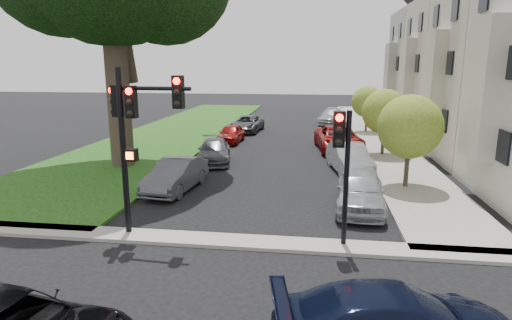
# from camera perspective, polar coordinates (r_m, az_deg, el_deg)

# --- Properties ---
(ground) EXTENTS (140.00, 140.00, 0.00)m
(ground) POSITION_cam_1_polar(r_m,az_deg,el_deg) (11.75, -3.49, -14.98)
(ground) COLOR black
(ground) RESTS_ON ground
(grass_strip) EXTENTS (8.00, 44.00, 0.12)m
(grass_strip) POSITION_cam_1_polar(r_m,az_deg,el_deg) (36.36, -9.99, 3.94)
(grass_strip) COLOR black
(grass_strip) RESTS_ON ground
(sidewalk_right) EXTENTS (3.50, 44.00, 0.12)m
(sidewalk_right) POSITION_cam_1_polar(r_m,az_deg,el_deg) (34.92, 15.49, 3.32)
(sidewalk_right) COLOR gray
(sidewalk_right) RESTS_ON ground
(sidewalk_cross) EXTENTS (60.00, 1.00, 0.12)m
(sidewalk_cross) POSITION_cam_1_polar(r_m,az_deg,el_deg) (13.49, -1.79, -10.86)
(sidewalk_cross) COLOR gray
(sidewalk_cross) RESTS_ON ground
(house_b) EXTENTS (7.70, 7.55, 15.97)m
(house_b) POSITION_cam_1_polar(r_m,az_deg,el_deg) (27.73, 30.80, 14.01)
(house_b) COLOR tan
(house_b) RESTS_ON ground
(house_c) EXTENTS (7.70, 7.55, 15.97)m
(house_c) POSITION_cam_1_polar(r_m,az_deg,el_deg) (34.79, 26.01, 13.87)
(house_c) COLOR #B6A79A
(house_c) RESTS_ON ground
(house_d) EXTENTS (7.70, 7.55, 15.97)m
(house_d) POSITION_cam_1_polar(r_m,az_deg,el_deg) (42.01, 22.85, 13.73)
(house_d) COLOR #9C968D
(house_d) RESTS_ON ground
(small_tree_a) EXTENTS (2.80, 2.80, 4.19)m
(small_tree_a) POSITION_cam_1_polar(r_m,az_deg,el_deg) (19.78, 19.83, 4.19)
(small_tree_a) COLOR #3D3326
(small_tree_a) RESTS_ON ground
(small_tree_b) EXTENTS (2.69, 2.69, 4.04)m
(small_tree_b) POSITION_cam_1_polar(r_m,az_deg,el_deg) (26.66, 16.80, 6.18)
(small_tree_b) COLOR #3D3326
(small_tree_b) RESTS_ON ground
(small_tree_c) EXTENTS (2.51, 2.51, 3.76)m
(small_tree_c) POSITION_cam_1_polar(r_m,az_deg,el_deg) (35.61, 14.62, 7.51)
(small_tree_c) COLOR #3D3326
(small_tree_c) RESTS_ON ground
(traffic_signal_main) EXTENTS (2.62, 0.68, 5.35)m
(traffic_signal_main) POSITION_cam_1_polar(r_m,az_deg,el_deg) (13.70, -15.85, 4.83)
(traffic_signal_main) COLOR black
(traffic_signal_main) RESTS_ON ground
(traffic_signal_secondary) EXTENTS (0.53, 0.43, 4.16)m
(traffic_signal_secondary) POSITION_cam_1_polar(r_m,az_deg,el_deg) (12.67, 11.47, 0.83)
(traffic_signal_secondary) COLOR black
(traffic_signal_secondary) RESTS_ON ground
(car_parked_0) EXTENTS (2.14, 4.58, 1.52)m
(car_parked_0) POSITION_cam_1_polar(r_m,az_deg,el_deg) (16.82, 13.77, -3.90)
(car_parked_0) COLOR #999BA0
(car_parked_0) RESTS_ON ground
(car_parked_1) EXTENTS (2.33, 4.66, 1.47)m
(car_parked_1) POSITION_cam_1_polar(r_m,az_deg,el_deg) (22.44, 12.33, 0.24)
(car_parked_1) COLOR #999BA0
(car_parked_1) RESTS_ON ground
(car_parked_2) EXTENTS (3.24, 5.90, 1.56)m
(car_parked_2) POSITION_cam_1_polar(r_m,az_deg,el_deg) (27.93, 10.95, 2.81)
(car_parked_2) COLOR maroon
(car_parked_2) RESTS_ON ground
(car_parked_4) EXTENTS (2.85, 5.07, 1.39)m
(car_parked_4) POSITION_cam_1_polar(r_m,az_deg,el_deg) (40.55, 10.04, 5.73)
(car_parked_4) COLOR #999BA0
(car_parked_4) RESTS_ON ground
(car_parked_5) EXTENTS (1.95, 4.40, 1.40)m
(car_parked_5) POSITION_cam_1_polar(r_m,az_deg,el_deg) (19.05, -10.63, -1.98)
(car_parked_5) COLOR #3F4247
(car_parked_5) RESTS_ON ground
(car_parked_6) EXTENTS (2.60, 4.66, 1.28)m
(car_parked_6) POSITION_cam_1_polar(r_m,az_deg,el_deg) (24.33, -5.61, 1.20)
(car_parked_6) COLOR #3F4247
(car_parked_6) RESTS_ON ground
(car_parked_7) EXTENTS (1.63, 3.79, 1.27)m
(car_parked_7) POSITION_cam_1_polar(r_m,az_deg,el_deg) (30.38, -3.38, 3.52)
(car_parked_7) COLOR maroon
(car_parked_7) RESTS_ON ground
(car_parked_8) EXTENTS (2.55, 4.86, 1.31)m
(car_parked_8) POSITION_cam_1_polar(r_m,az_deg,el_deg) (35.28, -1.23, 4.84)
(car_parked_8) COLOR #3F4247
(car_parked_8) RESTS_ON ground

